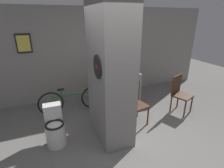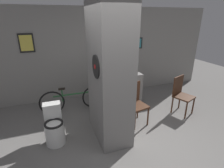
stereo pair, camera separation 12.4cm
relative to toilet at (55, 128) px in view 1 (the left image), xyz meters
The scene contains 9 objects.
ground_plane 1.38m from the toilet, 30.02° to the right, with size 14.00×14.00×0.00m, color slate.
wall_back 2.48m from the toilet, 59.25° to the left, with size 8.00×0.09×2.60m.
pillar_center 1.47m from the toilet, ahead, with size 0.63×1.12×2.60m.
counter_shelf 1.99m from the toilet, 27.82° to the left, with size 1.12×0.44×0.92m.
toilet is the anchor object (origin of this frame).
chair_near_pillar 1.79m from the toilet, ahead, with size 0.49×0.49×0.96m.
chair_by_doorway 3.09m from the toilet, ahead, with size 0.55×0.55×0.96m.
bicycle 1.24m from the toilet, 64.52° to the left, with size 1.69×0.42×0.67m.
bottle_tall 2.17m from the toilet, 28.96° to the left, with size 0.08×0.08×0.28m.
Camera 1 is at (-1.19, -2.34, 2.32)m, focal length 28.00 mm.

